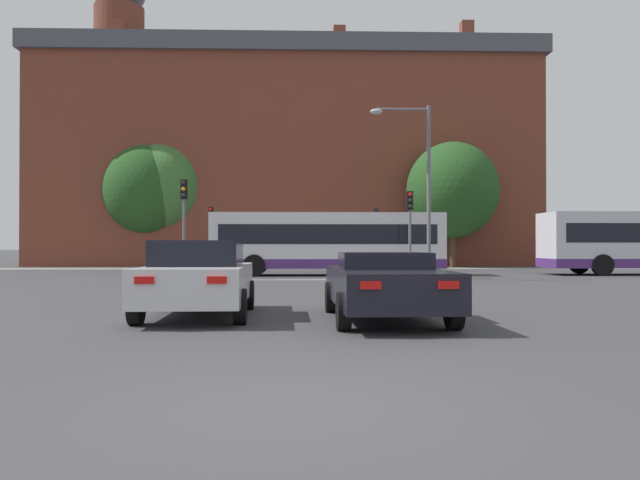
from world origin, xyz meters
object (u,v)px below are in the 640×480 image
(car_roadster_right, at_px, (385,284))
(traffic_light_far_right, at_px, (376,228))
(traffic_light_near_left, at_px, (184,212))
(street_lamp_junction, at_px, (418,172))
(bus_crossing_lead, at_px, (327,242))
(car_saloon_left, at_px, (198,278))
(traffic_light_far_left, at_px, (211,227))
(traffic_light_near_right, at_px, (410,219))
(pedestrian_walking_east, at_px, (388,254))
(pedestrian_waiting, at_px, (431,254))

(car_roadster_right, height_order, traffic_light_far_right, traffic_light_far_right)
(traffic_light_near_left, bearing_deg, street_lamp_junction, -3.94)
(street_lamp_junction, bearing_deg, bus_crossing_lead, 131.09)
(car_saloon_left, bearing_deg, traffic_light_far_left, 96.18)
(car_saloon_left, height_order, bus_crossing_lead, bus_crossing_lead)
(car_saloon_left, height_order, traffic_light_far_left, traffic_light_far_left)
(traffic_light_far_right, height_order, traffic_light_near_left, traffic_light_near_left)
(traffic_light_far_left, height_order, traffic_light_near_right, traffic_light_near_right)
(car_roadster_right, bearing_deg, street_lamp_junction, 75.32)
(traffic_light_near_left, distance_m, street_lamp_junction, 9.80)
(car_roadster_right, height_order, traffic_light_far_left, traffic_light_far_left)
(car_roadster_right, bearing_deg, traffic_light_far_left, 103.80)
(street_lamp_junction, xyz_separation_m, pedestrian_walking_east, (0.54, 12.78, -3.50))
(traffic_light_near_left, bearing_deg, car_saloon_left, -78.18)
(traffic_light_near_left, xyz_separation_m, traffic_light_near_right, (9.52, 0.59, -0.25))
(bus_crossing_lead, bearing_deg, car_saloon_left, -10.84)
(car_saloon_left, relative_size, car_roadster_right, 0.92)
(bus_crossing_lead, relative_size, traffic_light_near_right, 2.90)
(car_roadster_right, xyz_separation_m, traffic_light_near_left, (-6.46, 14.25, 2.11))
(traffic_light_far_left, bearing_deg, pedestrian_walking_east, 4.49)
(pedestrian_walking_east, bearing_deg, street_lamp_junction, 144.98)
(traffic_light_far_right, xyz_separation_m, traffic_light_far_left, (-9.89, 0.01, 0.04))
(street_lamp_junction, height_order, pedestrian_waiting, street_lamp_junction)
(car_saloon_left, height_order, traffic_light_near_left, traffic_light_near_left)
(bus_crossing_lead, relative_size, pedestrian_waiting, 6.92)
(traffic_light_near_left, height_order, pedestrian_walking_east, traffic_light_near_left)
(traffic_light_far_left, bearing_deg, bus_crossing_lead, -49.96)
(pedestrian_waiting, bearing_deg, traffic_light_near_right, 120.95)
(car_saloon_left, xyz_separation_m, car_roadster_right, (3.62, -0.70, -0.09))
(bus_crossing_lead, height_order, street_lamp_junction, street_lamp_junction)
(bus_crossing_lead, xyz_separation_m, pedestrian_waiting, (6.68, 8.42, -0.66))
(car_saloon_left, bearing_deg, traffic_light_far_right, 73.73)
(traffic_light_near_left, distance_m, pedestrian_waiting, 17.51)
(traffic_light_far_right, xyz_separation_m, pedestrian_walking_east, (0.81, 0.85, -1.56))
(car_roadster_right, height_order, pedestrian_walking_east, pedestrian_walking_east)
(traffic_light_near_right, height_order, pedestrian_waiting, traffic_light_near_right)
(car_saloon_left, xyz_separation_m, pedestrian_waiting, (9.93, 25.38, 0.13))
(pedestrian_waiting, xyz_separation_m, pedestrian_walking_east, (-2.60, 0.29, -0.00))
(traffic_light_near_right, bearing_deg, pedestrian_walking_east, 86.78)
(car_saloon_left, distance_m, traffic_light_near_right, 15.74)
(traffic_light_far_right, distance_m, traffic_light_near_right, 10.69)
(car_saloon_left, bearing_deg, street_lamp_junction, 60.64)
(traffic_light_far_left, bearing_deg, traffic_light_far_right, -0.07)
(traffic_light_far_left, bearing_deg, pedestrian_waiting, 2.35)
(car_saloon_left, height_order, traffic_light_far_right, traffic_light_far_right)
(street_lamp_junction, relative_size, pedestrian_walking_east, 4.57)
(bus_crossing_lead, distance_m, pedestrian_walking_east, 9.65)
(car_saloon_left, distance_m, car_roadster_right, 3.69)
(traffic_light_far_right, height_order, pedestrian_walking_east, traffic_light_far_right)
(pedestrian_walking_east, bearing_deg, traffic_light_far_left, 61.87)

